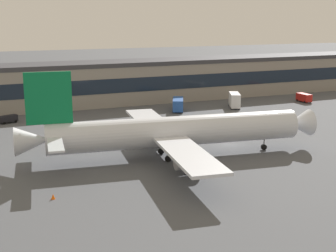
% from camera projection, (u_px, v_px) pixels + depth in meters
% --- Properties ---
extents(ground_plane, '(600.00, 600.00, 0.00)m').
position_uv_depth(ground_plane, '(229.00, 145.00, 94.40)').
color(ground_plane, '#4C4F54').
extents(terminal_building, '(176.04, 14.40, 12.52)m').
position_uv_depth(terminal_building, '(137.00, 81.00, 141.96)').
color(terminal_building, gray).
rests_on(terminal_building, ground_plane).
extents(airliner, '(55.78, 47.77, 16.38)m').
position_uv_depth(airliner, '(172.00, 132.00, 85.00)').
color(airliner, silver).
rests_on(airliner, ground_plane).
extents(catering_truck, '(5.34, 7.63, 4.15)m').
position_uv_depth(catering_truck, '(234.00, 100.00, 133.22)').
color(catering_truck, white).
rests_on(catering_truck, ground_plane).
extents(crew_van, '(2.39, 5.26, 2.55)m').
position_uv_depth(crew_van, '(304.00, 97.00, 142.25)').
color(crew_van, red).
rests_on(crew_van, ground_plane).
extents(follow_me_car, '(4.79, 3.46, 1.85)m').
position_uv_depth(follow_me_car, '(8.00, 119.00, 113.97)').
color(follow_me_car, black).
rests_on(follow_me_car, ground_plane).
extents(fuel_truck, '(6.08, 8.80, 3.35)m').
position_uv_depth(fuel_truck, '(178.00, 104.00, 128.86)').
color(fuel_truck, '#2651A5').
rests_on(fuel_truck, ground_plane).
extents(traffic_cone_0, '(0.59, 0.59, 0.74)m').
position_uv_depth(traffic_cone_0, '(53.00, 197.00, 66.20)').
color(traffic_cone_0, '#F2590C').
rests_on(traffic_cone_0, ground_plane).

